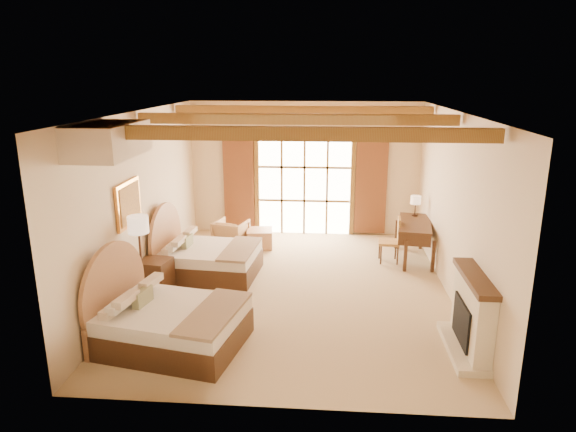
# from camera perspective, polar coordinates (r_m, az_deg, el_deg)

# --- Properties ---
(floor) EXTENTS (7.00, 7.00, 0.00)m
(floor) POSITION_cam_1_polar(r_m,az_deg,el_deg) (9.53, 0.77, -8.07)
(floor) COLOR tan
(floor) RESTS_ON ground
(wall_back) EXTENTS (5.50, 0.00, 5.50)m
(wall_back) POSITION_cam_1_polar(r_m,az_deg,el_deg) (12.43, 1.86, 5.25)
(wall_back) COLOR beige
(wall_back) RESTS_ON ground
(wall_left) EXTENTS (0.00, 7.00, 7.00)m
(wall_left) POSITION_cam_1_polar(r_m,az_deg,el_deg) (9.58, -15.85, 1.57)
(wall_left) COLOR beige
(wall_left) RESTS_ON ground
(wall_right) EXTENTS (0.00, 7.00, 7.00)m
(wall_right) POSITION_cam_1_polar(r_m,az_deg,el_deg) (9.25, 18.05, 0.91)
(wall_right) COLOR beige
(wall_right) RESTS_ON ground
(ceiling) EXTENTS (7.00, 7.00, 0.00)m
(ceiling) POSITION_cam_1_polar(r_m,az_deg,el_deg) (8.75, 0.84, 11.50)
(ceiling) COLOR #AD7138
(ceiling) RESTS_ON ground
(ceiling_beams) EXTENTS (5.39, 4.60, 0.18)m
(ceiling_beams) POSITION_cam_1_polar(r_m,az_deg,el_deg) (8.76, 0.84, 10.72)
(ceiling_beams) COLOR olive
(ceiling_beams) RESTS_ON ceiling
(french_doors) EXTENTS (3.95, 0.08, 2.60)m
(french_doors) POSITION_cam_1_polar(r_m,az_deg,el_deg) (12.43, 1.83, 3.61)
(french_doors) COLOR white
(french_doors) RESTS_ON ground
(fireplace) EXTENTS (0.46, 1.40, 1.16)m
(fireplace) POSITION_cam_1_polar(r_m,az_deg,el_deg) (7.75, 19.62, -10.65)
(fireplace) COLOR beige
(fireplace) RESTS_ON ground
(painting) EXTENTS (0.06, 0.95, 0.75)m
(painting) POSITION_cam_1_polar(r_m,az_deg,el_deg) (8.85, -17.27, 1.33)
(painting) COLOR gold
(painting) RESTS_ON wall_left
(canopy_valance) EXTENTS (0.70, 1.40, 0.45)m
(canopy_valance) POSITION_cam_1_polar(r_m,az_deg,el_deg) (7.39, -19.34, 7.95)
(canopy_valance) COLOR #F5DFC3
(canopy_valance) RESTS_ON ceiling
(bed_near) EXTENTS (2.23, 1.83, 1.29)m
(bed_near) POSITION_cam_1_polar(r_m,az_deg,el_deg) (7.75, -13.78, -11.18)
(bed_near) COLOR #422E1A
(bed_near) RESTS_ON floor
(bed_far) EXTENTS (1.98, 1.56, 1.23)m
(bed_far) POSITION_cam_1_polar(r_m,az_deg,el_deg) (10.18, -9.52, -4.47)
(bed_far) COLOR #422E1A
(bed_far) RESTS_ON floor
(nightstand) EXTENTS (0.59, 0.59, 0.61)m
(nightstand) POSITION_cam_1_polar(r_m,az_deg,el_deg) (9.58, -14.48, -6.48)
(nightstand) COLOR #422E1A
(nightstand) RESTS_ON floor
(floor_lamp) EXTENTS (0.34, 0.34, 1.59)m
(floor_lamp) POSITION_cam_1_polar(r_m,az_deg,el_deg) (8.71, -16.27, -1.54)
(floor_lamp) COLOR #372218
(floor_lamp) RESTS_ON floor
(armchair) EXTENTS (0.84, 0.85, 0.64)m
(armchair) POSITION_cam_1_polar(r_m,az_deg,el_deg) (11.70, -6.35, -1.96)
(armchair) COLOR tan
(armchair) RESTS_ON floor
(ottoman) EXTENTS (0.62, 0.62, 0.41)m
(ottoman) POSITION_cam_1_polar(r_m,az_deg,el_deg) (11.68, -3.16, -2.50)
(ottoman) COLOR #A77851
(ottoman) RESTS_ON floor
(desk) EXTENTS (0.88, 1.60, 0.82)m
(desk) POSITION_cam_1_polar(r_m,az_deg,el_deg) (11.15, 13.82, -2.56)
(desk) COLOR #422E1A
(desk) RESTS_ON floor
(desk_chair) EXTENTS (0.46, 0.46, 0.97)m
(desk_chair) POSITION_cam_1_polar(r_m,az_deg,el_deg) (10.95, 11.24, -3.51)
(desk_chair) COLOR #B27E4A
(desk_chair) RESTS_ON floor
(desk_lamp) EXTENTS (0.22, 0.22, 0.44)m
(desk_lamp) POSITION_cam_1_polar(r_m,az_deg,el_deg) (11.48, 14.01, 1.66)
(desk_lamp) COLOR #372218
(desk_lamp) RESTS_ON desk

